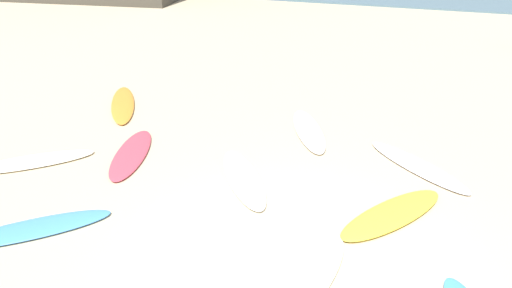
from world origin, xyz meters
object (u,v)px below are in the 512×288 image
(surfboard_1, at_px, (32,229))
(surfboard_6, at_px, (309,130))
(surfboard_4, at_px, (123,104))
(surfboard_7, at_px, (244,178))
(surfboard_5, at_px, (392,214))
(surfboard_3, at_px, (131,154))
(surfboard_2, at_px, (417,166))
(surfboard_0, at_px, (311,275))
(surfboard_8, at_px, (30,162))

(surfboard_1, height_order, surfboard_6, surfboard_6)
(surfboard_4, height_order, surfboard_7, surfboard_4)
(surfboard_5, relative_size, surfboard_6, 0.97)
(surfboard_3, relative_size, surfboard_7, 0.99)
(surfboard_1, xyz_separation_m, surfboard_7, (2.34, 2.35, 0.00))
(surfboard_7, bearing_deg, surfboard_3, 141.79)
(surfboard_2, height_order, surfboard_4, surfboard_2)
(surfboard_2, bearing_deg, surfboard_4, -56.86)
(surfboard_4, relative_size, surfboard_7, 1.17)
(surfboard_6, relative_size, surfboard_7, 1.04)
(surfboard_1, xyz_separation_m, surfboard_6, (2.91, 4.61, 0.00))
(surfboard_0, height_order, surfboard_7, surfboard_7)
(surfboard_3, distance_m, surfboard_4, 2.64)
(surfboard_2, xyz_separation_m, surfboard_6, (-2.18, 0.86, -0.00))
(surfboard_3, xyz_separation_m, surfboard_5, (4.77, -0.44, 0.01))
(surfboard_5, bearing_deg, surfboard_7, -152.44)
(surfboard_5, bearing_deg, surfboard_8, -142.09)
(surfboard_3, bearing_deg, surfboard_2, -3.77)
(surfboard_5, relative_size, surfboard_7, 1.01)
(surfboard_1, distance_m, surfboard_8, 2.22)
(surfboard_7, bearing_deg, surfboard_1, -169.02)
(surfboard_0, height_order, surfboard_4, surfboard_4)
(surfboard_0, xyz_separation_m, surfboard_7, (-1.64, 1.98, 0.01))
(surfboard_3, height_order, surfboard_4, surfboard_4)
(surfboard_2, relative_size, surfboard_4, 0.91)
(surfboard_2, distance_m, surfboard_5, 1.71)
(surfboard_1, relative_size, surfboard_3, 1.05)
(surfboard_2, height_order, surfboard_6, surfboard_2)
(surfboard_4, relative_size, surfboard_8, 1.11)
(surfboard_2, distance_m, surfboard_8, 6.94)
(surfboard_8, bearing_deg, surfboard_5, -127.12)
(surfboard_0, distance_m, surfboard_5, 1.90)
(surfboard_1, bearing_deg, surfboard_6, 105.45)
(surfboard_4, bearing_deg, surfboard_2, 140.05)
(surfboard_7, relative_size, surfboard_8, 0.94)
(surfboard_4, distance_m, surfboard_5, 6.83)
(surfboard_4, relative_size, surfboard_5, 1.16)
(surfboard_8, bearing_deg, surfboard_1, -178.29)
(surfboard_2, bearing_deg, surfboard_0, 22.41)
(surfboard_1, xyz_separation_m, surfboard_5, (4.81, 2.07, 0.01))
(surfboard_6, relative_size, surfboard_8, 0.98)
(surfboard_0, bearing_deg, surfboard_4, -28.73)
(surfboard_3, distance_m, surfboard_6, 3.56)
(surfboard_3, bearing_deg, surfboard_0, -46.25)
(surfboard_3, distance_m, surfboard_7, 2.30)
(surfboard_7, distance_m, surfboard_8, 3.91)
(surfboard_2, xyz_separation_m, surfboard_4, (-6.62, 0.88, -0.00))
(surfboard_4, xyz_separation_m, surfboard_8, (0.01, -3.00, -0.01))
(surfboard_3, distance_m, surfboard_8, 1.78)
(surfboard_5, bearing_deg, surfboard_3, -151.32)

